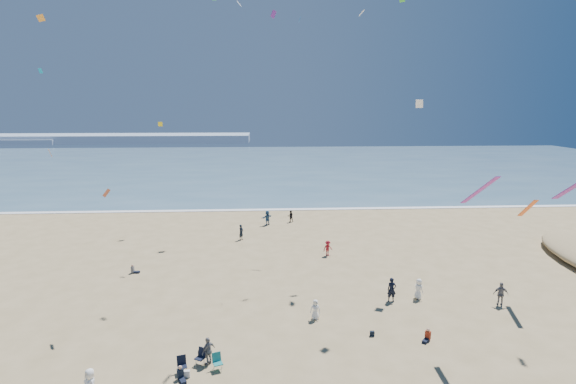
{
  "coord_description": "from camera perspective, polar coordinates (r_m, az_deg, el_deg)",
  "views": [
    {
      "loc": [
        0.46,
        -19.0,
        15.11
      ],
      "look_at": [
        2.0,
        8.0,
        9.85
      ],
      "focal_mm": 28.0,
      "sensor_mm": 36.0,
      "label": 1
    }
  ],
  "objects": [
    {
      "name": "white_tote",
      "position": [
        27.9,
        -12.72,
        -21.59
      ],
      "size": [
        0.35,
        0.2,
        0.4
      ],
      "primitive_type": "cube",
      "color": "silver",
      "rests_on": "ground"
    },
    {
      "name": "headland_near",
      "position": [
        210.11,
        -31.98,
        5.49
      ],
      "size": [
        40.0,
        14.0,
        2.0
      ],
      "primitive_type": "cube",
      "color": "#7A8EA8",
      "rests_on": "ground"
    },
    {
      "name": "black_backpack",
      "position": [
        29.62,
        -11.03,
        -19.46
      ],
      "size": [
        0.3,
        0.22,
        0.38
      ],
      "primitive_type": "cube",
      "color": "black",
      "rests_on": "ground"
    },
    {
      "name": "ocean",
      "position": [
        115.0,
        -3.47,
        3.44
      ],
      "size": [
        220.0,
        100.0,
        0.06
      ],
      "primitive_type": "cube",
      "color": "#476B84",
      "rests_on": "ground"
    },
    {
      "name": "navy_bag",
      "position": [
        31.77,
        10.64,
        -17.25
      ],
      "size": [
        0.28,
        0.18,
        0.34
      ],
      "primitive_type": "cube",
      "color": "black",
      "rests_on": "ground"
    },
    {
      "name": "headland_far",
      "position": [
        198.9,
        -21.09,
        6.37
      ],
      "size": [
        110.0,
        20.0,
        3.2
      ],
      "primitive_type": "cube",
      "color": "#7A8EA8",
      "rests_on": "ground"
    },
    {
      "name": "chair_cluster",
      "position": [
        28.23,
        -11.12,
        -20.39
      ],
      "size": [
        2.76,
        1.58,
        1.0
      ],
      "color": "black",
      "rests_on": "ground"
    },
    {
      "name": "kites_aloft",
      "position": [
        33.92,
        11.94,
        11.91
      ],
      "size": [
        43.0,
        38.93,
        28.86
      ],
      "color": "white",
      "rests_on": "ground"
    },
    {
      "name": "surf_line",
      "position": [
        65.75,
        -3.58,
        -2.28
      ],
      "size": [
        220.0,
        1.2,
        0.08
      ],
      "primitive_type": "cube",
      "color": "white",
      "rests_on": "ground"
    },
    {
      "name": "seated_group",
      "position": [
        28.01,
        -5.49,
        -20.69
      ],
      "size": [
        23.54,
        29.74,
        0.84
      ],
      "color": "white",
      "rests_on": "ground"
    },
    {
      "name": "standing_flyers",
      "position": [
        38.44,
        3.26,
        -10.8
      ],
      "size": [
        28.17,
        44.65,
        1.9
      ],
      "color": "maroon",
      "rests_on": "ground"
    }
  ]
}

